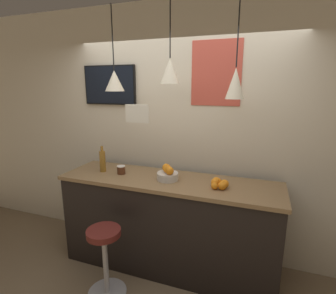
{
  "coord_description": "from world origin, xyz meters",
  "views": [
    {
      "loc": [
        0.89,
        -1.86,
        2.0
      ],
      "look_at": [
        0.0,
        0.59,
        1.38
      ],
      "focal_mm": 28.0,
      "sensor_mm": 36.0,
      "label": 1
    }
  ],
  "objects": [
    {
      "name": "pendant_lamp_right",
      "position": [
        0.63,
        0.64,
        2.02
      ],
      "size": [
        0.17,
        0.17,
        0.93
      ],
      "color": "black"
    },
    {
      "name": "back_wall",
      "position": [
        0.0,
        1.02,
        1.45
      ],
      "size": [
        8.0,
        0.06,
        2.9
      ],
      "color": "beige",
      "rests_on": "ground_plane"
    },
    {
      "name": "mounted_tv",
      "position": [
        -0.89,
        0.97,
        2.0
      ],
      "size": [
        0.69,
        0.04,
        0.47
      ],
      "color": "black"
    },
    {
      "name": "juice_bottle",
      "position": [
        -0.79,
        0.57,
        1.16
      ],
      "size": [
        0.07,
        0.07,
        0.3
      ],
      "color": "olive",
      "rests_on": "service_counter"
    },
    {
      "name": "bar_stool",
      "position": [
        -0.42,
        -0.02,
        0.45
      ],
      "size": [
        0.38,
        0.38,
        0.69
      ],
      "color": "#B7B7BC",
      "rests_on": "ground_plane"
    },
    {
      "name": "service_counter",
      "position": [
        0.0,
        0.59,
        0.52
      ],
      "size": [
        2.33,
        0.65,
        1.03
      ],
      "color": "black",
      "rests_on": "ground_plane"
    },
    {
      "name": "pendant_lamp_left",
      "position": [
        -0.63,
        0.64,
        2.05
      ],
      "size": [
        0.21,
        0.21,
        0.87
      ],
      "color": "black"
    },
    {
      "name": "spread_jar",
      "position": [
        -0.55,
        0.57,
        1.08
      ],
      "size": [
        0.09,
        0.09,
        0.09
      ],
      "color": "#562D19",
      "rests_on": "service_counter"
    },
    {
      "name": "pendant_lamp_middle",
      "position": [
        0.0,
        0.64,
        2.14
      ],
      "size": [
        0.19,
        0.19,
        0.79
      ],
      "color": "black"
    },
    {
      "name": "orange_pile",
      "position": [
        0.53,
        0.55,
        1.07
      ],
      "size": [
        0.17,
        0.18,
        0.09
      ],
      "color": "orange",
      "rests_on": "service_counter"
    },
    {
      "name": "wall_poster",
      "position": [
        0.39,
        0.98,
        2.12
      ],
      "size": [
        0.53,
        0.01,
        0.67
      ],
      "color": "#C64C3D"
    },
    {
      "name": "fruit_bowl",
      "position": [
        0.0,
        0.57,
        1.1
      ],
      "size": [
        0.22,
        0.22,
        0.17
      ],
      "color": "beige",
      "rests_on": "service_counter"
    },
    {
      "name": "hanging_menu_board",
      "position": [
        -0.22,
        0.34,
        1.74
      ],
      "size": [
        0.24,
        0.01,
        0.17
      ],
      "color": "silver"
    }
  ]
}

